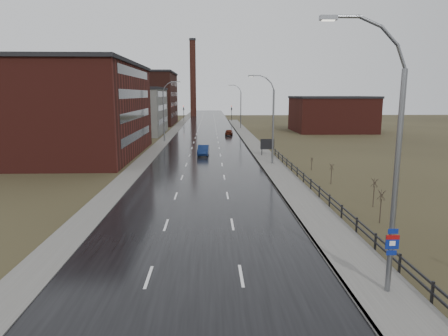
{
  "coord_description": "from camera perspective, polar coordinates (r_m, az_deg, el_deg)",
  "views": [
    {
      "loc": [
        0.8,
        -14.54,
        8.97
      ],
      "look_at": [
        1.91,
        17.64,
        3.0
      ],
      "focal_mm": 32.0,
      "sensor_mm": 36.0,
      "label": 1
    }
  ],
  "objects": [
    {
      "name": "warehouse_far",
      "position": [
        124.83,
        -13.16,
        9.68
      ],
      "size": [
        26.52,
        24.48,
        15.5
      ],
      "color": "#331611",
      "rests_on": "ground"
    },
    {
      "name": "shrub_f",
      "position": [
        48.8,
        12.42,
        0.63
      ],
      "size": [
        0.37,
        0.39,
        1.54
      ],
      "color": "#382D23",
      "rests_on": "ground"
    },
    {
      "name": "car_far",
      "position": [
        88.23,
        0.71,
        5.1
      ],
      "size": [
        2.03,
        4.09,
        1.34
      ],
      "primitive_type": "imported",
      "rotation": [
        0.0,
        0.0,
        3.03
      ],
      "color": "#42150B",
      "rests_on": "ground"
    },
    {
      "name": "smokestack",
      "position": [
        164.81,
        -4.46,
        12.74
      ],
      "size": [
        2.7,
        2.7,
        30.7
      ],
      "color": "#331611",
      "rests_on": "ground"
    },
    {
      "name": "curb_right",
      "position": [
        50.72,
        5.16,
        0.38
      ],
      "size": [
        0.16,
        180.0,
        0.18
      ],
      "primitive_type": "cube",
      "color": "slate",
      "rests_on": "ground"
    },
    {
      "name": "streetlight_right_far",
      "position": [
        104.87,
        2.25,
        8.78
      ],
      "size": [
        3.36,
        0.28,
        11.35
      ],
      "color": "slate",
      "rests_on": "ground"
    },
    {
      "name": "streetlight_left",
      "position": [
        77.07,
        -8.4,
        8.06
      ],
      "size": [
        3.36,
        0.28,
        11.35
      ],
      "color": "slate",
      "rests_on": "ground"
    },
    {
      "name": "guardrail",
      "position": [
        35.18,
        13.77,
        -3.38
      ],
      "size": [
        0.1,
        53.05,
        1.1
      ],
      "color": "black",
      "rests_on": "ground"
    },
    {
      "name": "road",
      "position": [
        75.08,
        -2.59,
        3.65
      ],
      "size": [
        14.0,
        300.0,
        0.06
      ],
      "primitive_type": "cube",
      "color": "black",
      "rests_on": "ground"
    },
    {
      "name": "ground",
      "position": [
        17.1,
        -4.68,
        -21.17
      ],
      "size": [
        320.0,
        320.0,
        0.0
      ],
      "primitive_type": "plane",
      "color": "#2D2819",
      "rests_on": "ground"
    },
    {
      "name": "building_right",
      "position": [
        101.06,
        15.12,
        7.47
      ],
      "size": [
        18.36,
        16.32,
        8.5
      ],
      "color": "#471914",
      "rests_on": "ground"
    },
    {
      "name": "traffic_light_right",
      "position": [
        134.8,
        1.09,
        8.64
      ],
      "size": [
        0.58,
        2.73,
        5.3
      ],
      "color": "black",
      "rests_on": "ground"
    },
    {
      "name": "car_near",
      "position": [
        59.29,
        -2.97,
        2.51
      ],
      "size": [
        1.76,
        4.57,
        1.49
      ],
      "primitive_type": "imported",
      "rotation": [
        0.0,
        0.0,
        -0.04
      ],
      "color": "#0E1D47",
      "rests_on": "ground"
    },
    {
      "name": "billboard",
      "position": [
        58.48,
        6.2,
        3.33
      ],
      "size": [
        2.02,
        0.17,
        2.58
      ],
      "color": "black",
      "rests_on": "ground"
    },
    {
      "name": "sidewalk_left",
      "position": [
        75.61,
        -8.83,
        3.61
      ],
      "size": [
        2.4,
        260.0,
        0.12
      ],
      "primitive_type": "cube",
      "color": "#595651",
      "rests_on": "ground"
    },
    {
      "name": "warehouse_near",
      "position": [
        63.44,
        -22.29,
        7.73
      ],
      "size": [
        22.44,
        28.56,
        13.5
      ],
      "color": "#471914",
      "rests_on": "ground"
    },
    {
      "name": "streetlight_main",
      "position": [
        18.46,
        22.61,
        0.62
      ],
      "size": [
        3.91,
        0.29,
        12.11
      ],
      "color": "slate",
      "rests_on": "ground"
    },
    {
      "name": "shrub_e",
      "position": [
        41.6,
        15.09,
        -0.74
      ],
      "size": [
        0.5,
        0.53,
        2.11
      ],
      "color": "#382D23",
      "rests_on": "ground"
    },
    {
      "name": "sidewalk_right",
      "position": [
        50.93,
        6.86,
        0.39
      ],
      "size": [
        3.2,
        180.0,
        0.18
      ],
      "primitive_type": "cube",
      "color": "#595651",
      "rests_on": "ground"
    },
    {
      "name": "shrub_c",
      "position": [
        30.13,
        21.48,
        -5.04
      ],
      "size": [
        0.57,
        0.6,
        2.4
      ],
      "color": "#382D23",
      "rests_on": "ground"
    },
    {
      "name": "warehouse_mid",
      "position": [
        94.5,
        -13.59,
        7.96
      ],
      "size": [
        16.32,
        20.4,
        10.5
      ],
      "color": "slate",
      "rests_on": "ground"
    },
    {
      "name": "streetlight_right_mid",
      "position": [
        51.22,
        6.71,
        6.93
      ],
      "size": [
        3.36,
        0.28,
        11.35
      ],
      "color": "slate",
      "rests_on": "ground"
    },
    {
      "name": "shrub_d",
      "position": [
        34.26,
        20.63,
        -3.22
      ],
      "size": [
        0.56,
        0.59,
        2.34
      ],
      "color": "#382D23",
      "rests_on": "ground"
    },
    {
      "name": "traffic_light_left",
      "position": [
        134.9,
        -5.79,
        8.59
      ],
      "size": [
        0.58,
        2.73,
        5.3
      ],
      "color": "black",
      "rests_on": "ground"
    }
  ]
}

